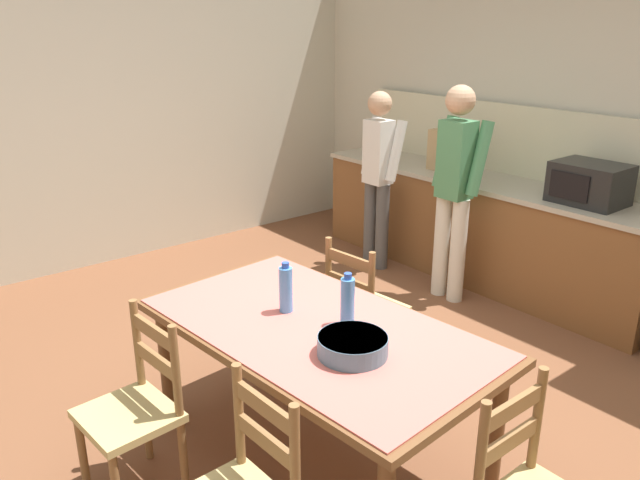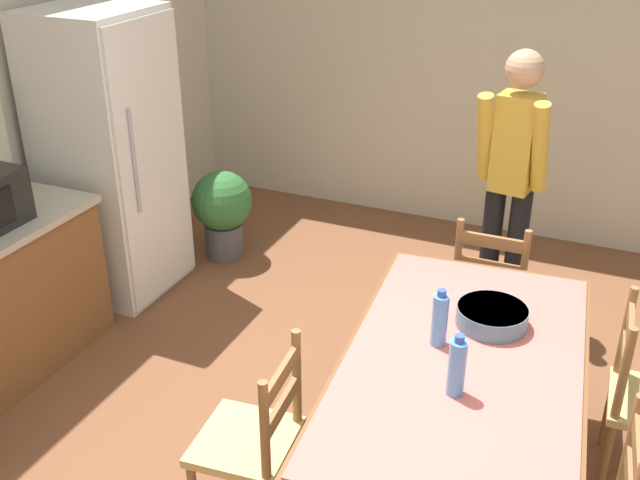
{
  "view_description": "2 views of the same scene",
  "coord_description": "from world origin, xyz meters",
  "px_view_note": "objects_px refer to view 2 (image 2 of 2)",
  "views": [
    {
      "loc": [
        2.39,
        -2.12,
        2.18
      ],
      "look_at": [
        -0.23,
        -0.01,
        0.99
      ],
      "focal_mm": 35.0,
      "sensor_mm": 36.0,
      "label": 1
    },
    {
      "loc": [
        -2.37,
        -0.88,
        2.61
      ],
      "look_at": [
        0.15,
        0.21,
        1.24
      ],
      "focal_mm": 42.0,
      "sensor_mm": 36.0,
      "label": 2
    }
  ],
  "objects_px": {
    "dining_table": "(462,376)",
    "chair_head_end": "(491,290)",
    "refrigerator": "(110,157)",
    "potted_plant": "(222,208)",
    "person_by_table": "(512,173)",
    "chair_side_far_left": "(254,441)",
    "bottle_off_centre": "(440,319)",
    "bottle_near_centre": "(457,367)",
    "serving_bowl": "(492,315)"
  },
  "relations": [
    {
      "from": "potted_plant",
      "to": "bottle_off_centre",
      "type": "bearing_deg",
      "value": -128.31
    },
    {
      "from": "dining_table",
      "to": "bottle_near_centre",
      "type": "xyz_separation_m",
      "value": [
        -0.23,
        -0.02,
        0.2
      ]
    },
    {
      "from": "refrigerator",
      "to": "chair_side_far_left",
      "type": "relative_size",
      "value": 2.06
    },
    {
      "from": "bottle_off_centre",
      "to": "potted_plant",
      "type": "distance_m",
      "value": 2.64
    },
    {
      "from": "chair_head_end",
      "to": "person_by_table",
      "type": "distance_m",
      "value": 0.76
    },
    {
      "from": "refrigerator",
      "to": "chair_head_end",
      "type": "relative_size",
      "value": 2.06
    },
    {
      "from": "person_by_table",
      "to": "potted_plant",
      "type": "distance_m",
      "value": 2.1
    },
    {
      "from": "chair_head_end",
      "to": "potted_plant",
      "type": "distance_m",
      "value": 2.12
    },
    {
      "from": "chair_side_far_left",
      "to": "potted_plant",
      "type": "height_order",
      "value": "chair_side_far_left"
    },
    {
      "from": "bottle_off_centre",
      "to": "potted_plant",
      "type": "bearing_deg",
      "value": 51.69
    },
    {
      "from": "dining_table",
      "to": "chair_side_far_left",
      "type": "bearing_deg",
      "value": 122.03
    },
    {
      "from": "dining_table",
      "to": "potted_plant",
      "type": "xyz_separation_m",
      "value": [
        1.69,
        2.17,
        -0.3
      ]
    },
    {
      "from": "bottle_near_centre",
      "to": "person_by_table",
      "type": "height_order",
      "value": "person_by_table"
    },
    {
      "from": "bottle_near_centre",
      "to": "serving_bowl",
      "type": "xyz_separation_m",
      "value": [
        0.55,
        -0.03,
        -0.07
      ]
    },
    {
      "from": "refrigerator",
      "to": "dining_table",
      "type": "relative_size",
      "value": 0.99
    },
    {
      "from": "refrigerator",
      "to": "dining_table",
      "type": "height_order",
      "value": "refrigerator"
    },
    {
      "from": "bottle_off_centre",
      "to": "refrigerator",
      "type": "bearing_deg",
      "value": 68.61
    },
    {
      "from": "bottle_off_centre",
      "to": "serving_bowl",
      "type": "xyz_separation_m",
      "value": [
        0.24,
        -0.18,
        -0.07
      ]
    },
    {
      "from": "dining_table",
      "to": "serving_bowl",
      "type": "bearing_deg",
      "value": -8.49
    },
    {
      "from": "refrigerator",
      "to": "chair_head_end",
      "type": "xyz_separation_m",
      "value": [
        0.15,
        -2.49,
        -0.5
      ]
    },
    {
      "from": "bottle_off_centre",
      "to": "dining_table",
      "type": "bearing_deg",
      "value": -121.04
    },
    {
      "from": "bottle_off_centre",
      "to": "potted_plant",
      "type": "height_order",
      "value": "bottle_off_centre"
    },
    {
      "from": "bottle_near_centre",
      "to": "person_by_table",
      "type": "bearing_deg",
      "value": 4.78
    },
    {
      "from": "refrigerator",
      "to": "potted_plant",
      "type": "relative_size",
      "value": 2.81
    },
    {
      "from": "bottle_near_centre",
      "to": "chair_side_far_left",
      "type": "relative_size",
      "value": 0.3
    },
    {
      "from": "bottle_near_centre",
      "to": "person_by_table",
      "type": "distance_m",
      "value": 1.98
    },
    {
      "from": "person_by_table",
      "to": "chair_side_far_left",
      "type": "bearing_deg",
      "value": -6.62
    },
    {
      "from": "chair_side_far_left",
      "to": "potted_plant",
      "type": "distance_m",
      "value": 2.58
    },
    {
      "from": "chair_side_far_left",
      "to": "refrigerator",
      "type": "bearing_deg",
      "value": -134.75
    },
    {
      "from": "chair_head_end",
      "to": "person_by_table",
      "type": "xyz_separation_m",
      "value": [
        0.55,
        0.04,
        0.51
      ]
    },
    {
      "from": "refrigerator",
      "to": "serving_bowl",
      "type": "relative_size",
      "value": 5.87
    },
    {
      "from": "dining_table",
      "to": "bottle_off_centre",
      "type": "distance_m",
      "value": 0.25
    },
    {
      "from": "potted_plant",
      "to": "serving_bowl",
      "type": "bearing_deg",
      "value": -121.63
    },
    {
      "from": "refrigerator",
      "to": "bottle_off_centre",
      "type": "bearing_deg",
      "value": -111.39
    },
    {
      "from": "dining_table",
      "to": "chair_side_far_left",
      "type": "xyz_separation_m",
      "value": [
        -0.47,
        0.76,
        -0.24
      ]
    },
    {
      "from": "chair_head_end",
      "to": "person_by_table",
      "type": "height_order",
      "value": "person_by_table"
    },
    {
      "from": "dining_table",
      "to": "chair_side_far_left",
      "type": "height_order",
      "value": "chair_side_far_left"
    },
    {
      "from": "bottle_off_centre",
      "to": "serving_bowl",
      "type": "distance_m",
      "value": 0.31
    },
    {
      "from": "dining_table",
      "to": "chair_head_end",
      "type": "height_order",
      "value": "chair_head_end"
    },
    {
      "from": "dining_table",
      "to": "bottle_near_centre",
      "type": "height_order",
      "value": "bottle_near_centre"
    },
    {
      "from": "refrigerator",
      "to": "chair_side_far_left",
      "type": "xyz_separation_m",
      "value": [
        -1.52,
        -1.84,
        -0.5
      ]
    },
    {
      "from": "dining_table",
      "to": "bottle_near_centre",
      "type": "distance_m",
      "value": 0.3
    },
    {
      "from": "bottle_off_centre",
      "to": "person_by_table",
      "type": "relative_size",
      "value": 0.16
    },
    {
      "from": "potted_plant",
      "to": "bottle_near_centre",
      "type": "bearing_deg",
      "value": -131.18
    },
    {
      "from": "refrigerator",
      "to": "person_by_table",
      "type": "distance_m",
      "value": 2.55
    },
    {
      "from": "person_by_table",
      "to": "potted_plant",
      "type": "relative_size",
      "value": 2.55
    },
    {
      "from": "bottle_off_centre",
      "to": "chair_side_far_left",
      "type": "xyz_separation_m",
      "value": [
        -0.55,
        0.62,
        -0.44
      ]
    },
    {
      "from": "dining_table",
      "to": "chair_head_end",
      "type": "distance_m",
      "value": 1.22
    },
    {
      "from": "serving_bowl",
      "to": "chair_side_far_left",
      "type": "height_order",
      "value": "chair_side_far_left"
    },
    {
      "from": "bottle_off_centre",
      "to": "chair_head_end",
      "type": "distance_m",
      "value": 1.2
    }
  ]
}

